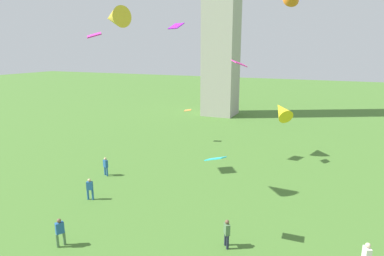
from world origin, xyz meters
TOP-DOWN VIEW (x-y plane):
  - person_0 at (3.08, 13.80)m, footprint 0.44×0.48m
  - person_2 at (-7.43, 15.43)m, footprint 0.47×0.35m
  - person_4 at (-9.27, 19.54)m, footprint 0.47×0.38m
  - person_5 at (-5.11, 10.37)m, footprint 0.42×0.49m
  - kite_flying_2 at (2.27, 14.12)m, footprint 1.04×0.75m
  - kite_flying_3 at (-5.39, 25.29)m, footprint 1.05×1.36m
  - kite_flying_4 at (-7.18, 31.68)m, footprint 0.90×0.71m
  - kite_flying_5 at (-0.10, 26.84)m, footprint 1.42×1.53m
  - kite_flying_7 at (3.12, 31.42)m, footprint 2.66×2.91m
  - kite_flying_8 at (-9.85, 19.93)m, footprint 1.87×1.89m
  - kite_flying_9 at (-5.81, 17.14)m, footprint 2.29×2.02m

SIDE VIEW (x-z plane):
  - person_2 at x=-7.43m, z-range 0.10..1.67m
  - person_4 at x=-9.27m, z-range 0.11..1.70m
  - person_0 at x=3.08m, z-range 0.11..1.71m
  - person_5 at x=-5.11m, z-range 0.11..1.72m
  - kite_flying_4 at x=-7.18m, z-range 3.55..3.78m
  - kite_flying_7 at x=3.12m, z-range 3.31..5.55m
  - kite_flying_2 at x=2.27m, z-range 4.57..5.00m
  - kite_flying_5 at x=-0.10m, z-range 8.80..9.46m
  - kite_flying_8 at x=-9.85m, z-range 11.10..11.69m
  - kite_flying_3 at x=-5.39m, z-range 11.98..12.58m
  - kite_flying_9 at x=-5.81m, z-range 11.63..12.98m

